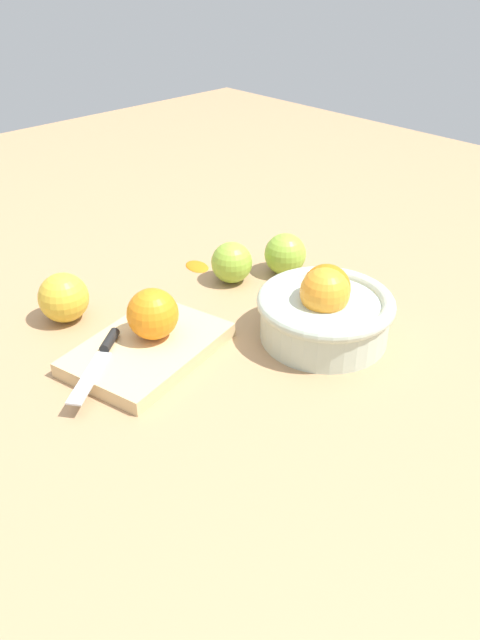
{
  "coord_description": "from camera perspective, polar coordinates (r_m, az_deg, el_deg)",
  "views": [
    {
      "loc": [
        0.47,
        0.62,
        0.51
      ],
      "look_at": [
        -0.04,
        0.08,
        0.04
      ],
      "focal_mm": 35.13,
      "sensor_mm": 36.0,
      "label": 1
    }
  ],
  "objects": [
    {
      "name": "apple_front_right",
      "position": [
        0.98,
        -15.77,
        1.98
      ],
      "size": [
        0.08,
        0.08,
        0.08
      ],
      "primitive_type": "sphere",
      "color": "gold",
      "rests_on": "ground_plane"
    },
    {
      "name": "bowl",
      "position": [
        0.9,
        7.74,
        0.91
      ],
      "size": [
        0.2,
        0.2,
        0.11
      ],
      "color": "beige",
      "rests_on": "ground_plane"
    },
    {
      "name": "ground_plane",
      "position": [
        0.93,
        -5.21,
        -1.33
      ],
      "size": [
        2.4,
        2.4,
        0.0
      ],
      "primitive_type": "plane",
      "color": "tan"
    },
    {
      "name": "cutting_board",
      "position": [
        0.89,
        -8.39,
        -2.62
      ],
      "size": [
        0.25,
        0.2,
        0.02
      ],
      "primitive_type": "cube",
      "rotation": [
        0.0,
        0.0,
        0.23
      ],
      "color": "#DBB77F",
      "rests_on": "ground_plane"
    },
    {
      "name": "knife",
      "position": [
        0.86,
        -12.5,
        -3.18
      ],
      "size": [
        0.13,
        0.11,
        0.01
      ],
      "color": "silver",
      "rests_on": "cutting_board"
    },
    {
      "name": "orange_on_board",
      "position": [
        0.87,
        -7.89,
        0.51
      ],
      "size": [
        0.07,
        0.07,
        0.07
      ],
      "primitive_type": "sphere",
      "color": "orange",
      "rests_on": "cutting_board"
    },
    {
      "name": "apple_mid_left",
      "position": [
        1.08,
        4.14,
        6.01
      ],
      "size": [
        0.07,
        0.07,
        0.07
      ],
      "primitive_type": "sphere",
      "color": "#8EB738",
      "rests_on": "ground_plane"
    },
    {
      "name": "apple_front_left",
      "position": [
        1.05,
        -0.76,
        5.26
      ],
      "size": [
        0.07,
        0.07,
        0.07
      ],
      "primitive_type": "sphere",
      "color": "#8EB738",
      "rests_on": "ground_plane"
    },
    {
      "name": "citrus_peel",
      "position": [
        1.12,
        -3.94,
        5.04
      ],
      "size": [
        0.04,
        0.06,
        0.01
      ],
      "primitive_type": "ellipsoid",
      "rotation": [
        0.0,
        0.0,
        4.53
      ],
      "color": "orange",
      "rests_on": "ground_plane"
    }
  ]
}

